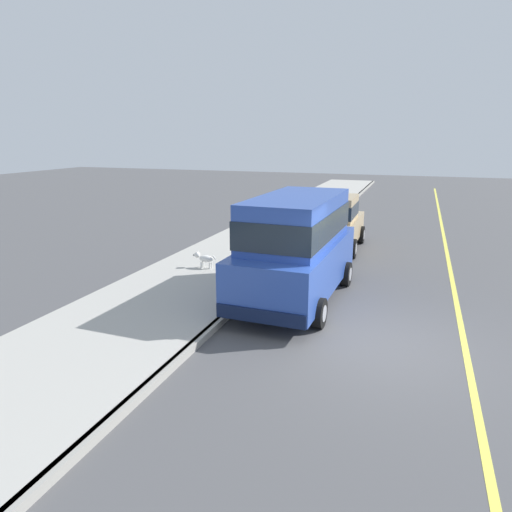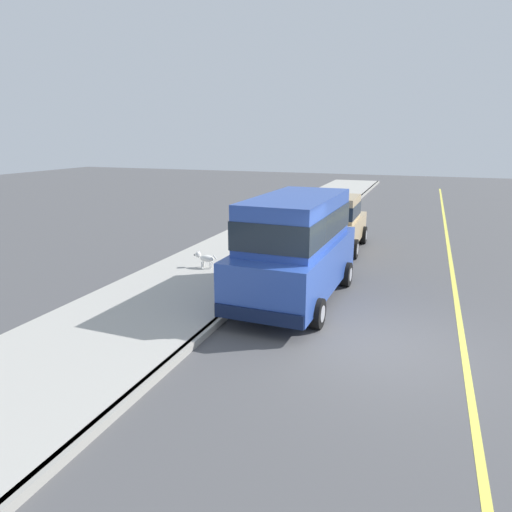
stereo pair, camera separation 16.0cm
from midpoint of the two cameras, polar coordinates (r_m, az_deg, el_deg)
ground_plane at (r=9.27m, az=14.09°, el=-10.49°), size 80.00×80.00×0.00m
curb at (r=9.98m, az=-4.63°, el=-7.77°), size 0.16×64.00×0.14m
sidewalk at (r=10.80m, az=-13.45°, el=-6.36°), size 3.60×64.00×0.14m
lane_centre_line at (r=9.30m, az=24.12°, el=-11.28°), size 0.12×57.60×0.01m
car_blue_van at (r=10.97m, az=4.60°, el=1.58°), size 2.25×4.96×2.52m
car_tan_hatchback at (r=16.24m, az=9.15°, el=4.22°), size 1.98×3.81×1.88m
dog_white at (r=13.43m, az=-6.75°, el=-0.28°), size 0.76×0.21×0.49m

